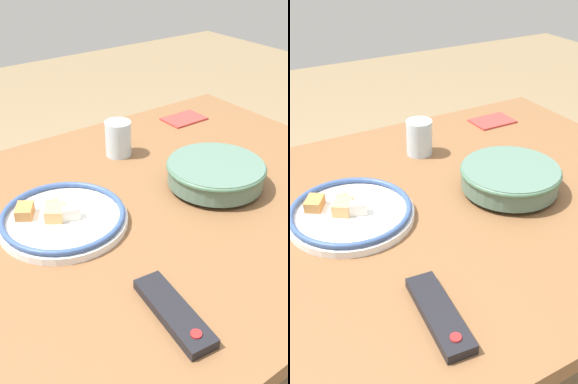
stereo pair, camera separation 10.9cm
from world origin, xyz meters
The scene contains 6 objects.
dining_table centered at (0.00, 0.00, 0.69)m, with size 1.24×1.00×0.78m.
noodle_bowl centered at (-0.14, 0.03, 0.82)m, with size 0.26×0.26×0.07m.
food_plate centered at (0.26, -0.05, 0.79)m, with size 0.30×0.30×0.05m.
tv_remote centered at (0.23, 0.32, 0.79)m, with size 0.08×0.20×0.02m.
drinking_glass centered at (-0.04, -0.27, 0.83)m, with size 0.08×0.08×0.10m.
folded_napkin centered at (-0.37, -0.36, 0.78)m, with size 0.14×0.10×0.01m.
Camera 1 is at (0.61, 0.74, 1.38)m, focal length 42.00 mm.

